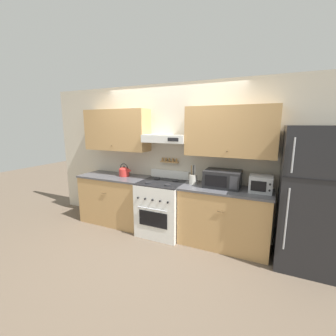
{
  "coord_description": "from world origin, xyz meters",
  "views": [
    {
      "loc": [
        1.61,
        -3.0,
        1.86
      ],
      "look_at": [
        0.12,
        0.26,
        1.16
      ],
      "focal_mm": 24.0,
      "sensor_mm": 36.0,
      "label": 1
    }
  ],
  "objects_px": {
    "tea_kettle": "(124,171)",
    "microwave": "(223,179)",
    "stove_range": "(162,207)",
    "utensil_crock": "(193,179)",
    "toaster_oven": "(261,184)",
    "refrigerator": "(311,199)"
  },
  "relations": [
    {
      "from": "stove_range",
      "to": "toaster_oven",
      "type": "relative_size",
      "value": 3.19
    },
    {
      "from": "utensil_crock",
      "to": "microwave",
      "type": "bearing_deg",
      "value": 2.17
    },
    {
      "from": "microwave",
      "to": "toaster_oven",
      "type": "distance_m",
      "value": 0.55
    },
    {
      "from": "toaster_oven",
      "to": "tea_kettle",
      "type": "bearing_deg",
      "value": 179.96
    },
    {
      "from": "refrigerator",
      "to": "tea_kettle",
      "type": "distance_m",
      "value": 2.97
    },
    {
      "from": "refrigerator",
      "to": "stove_range",
      "type": "bearing_deg",
      "value": 179.41
    },
    {
      "from": "stove_range",
      "to": "utensil_crock",
      "type": "xyz_separation_m",
      "value": [
        0.51,
        0.09,
        0.53
      ]
    },
    {
      "from": "stove_range",
      "to": "microwave",
      "type": "height_order",
      "value": "microwave"
    },
    {
      "from": "stove_range",
      "to": "microwave",
      "type": "xyz_separation_m",
      "value": [
        0.98,
        0.11,
        0.58
      ]
    },
    {
      "from": "utensil_crock",
      "to": "tea_kettle",
      "type": "bearing_deg",
      "value": -180.0
    },
    {
      "from": "microwave",
      "to": "utensil_crock",
      "type": "xyz_separation_m",
      "value": [
        -0.47,
        -0.02,
        -0.05
      ]
    },
    {
      "from": "stove_range",
      "to": "tea_kettle",
      "type": "bearing_deg",
      "value": 173.8
    },
    {
      "from": "refrigerator",
      "to": "utensil_crock",
      "type": "relative_size",
      "value": 6.04
    },
    {
      "from": "tea_kettle",
      "to": "microwave",
      "type": "bearing_deg",
      "value": 0.57
    },
    {
      "from": "microwave",
      "to": "utensil_crock",
      "type": "relative_size",
      "value": 1.74
    },
    {
      "from": "stove_range",
      "to": "utensil_crock",
      "type": "distance_m",
      "value": 0.75
    },
    {
      "from": "tea_kettle",
      "to": "utensil_crock",
      "type": "bearing_deg",
      "value": 0.0
    },
    {
      "from": "microwave",
      "to": "tea_kettle",
      "type": "bearing_deg",
      "value": -179.43
    },
    {
      "from": "tea_kettle",
      "to": "toaster_oven",
      "type": "height_order",
      "value": "tea_kettle"
    },
    {
      "from": "utensil_crock",
      "to": "toaster_oven",
      "type": "xyz_separation_m",
      "value": [
        1.02,
        -0.0,
        0.04
      ]
    },
    {
      "from": "tea_kettle",
      "to": "utensil_crock",
      "type": "height_order",
      "value": "utensil_crock"
    },
    {
      "from": "refrigerator",
      "to": "utensil_crock",
      "type": "bearing_deg",
      "value": 176.05
    }
  ]
}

